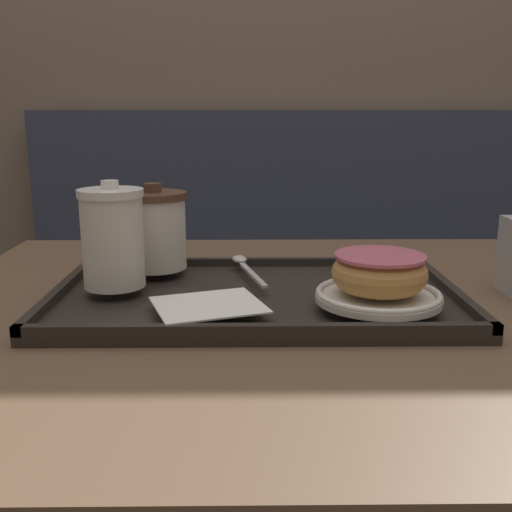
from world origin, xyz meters
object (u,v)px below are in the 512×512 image
(spoon, at_px, (243,264))
(coffee_cup_rear, at_px, (154,230))
(coffee_cup_front, at_px, (113,238))
(donut_chocolate_glazed, at_px, (379,272))

(spoon, bearing_deg, coffee_cup_rear, 77.33)
(coffee_cup_front, relative_size, spoon, 0.87)
(coffee_cup_front, distance_m, spoon, 0.21)
(coffee_cup_front, xyz_separation_m, spoon, (0.17, 0.10, -0.06))
(coffee_cup_front, xyz_separation_m, donut_chocolate_glazed, (0.34, -0.07, -0.03))
(coffee_cup_rear, xyz_separation_m, spoon, (0.13, 0.00, -0.05))
(coffee_cup_front, xyz_separation_m, coffee_cup_rear, (0.04, 0.10, -0.01))
(coffee_cup_front, distance_m, coffee_cup_rear, 0.11)
(coffee_cup_rear, bearing_deg, donut_chocolate_glazed, -29.63)
(coffee_cup_front, bearing_deg, spoon, 30.77)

